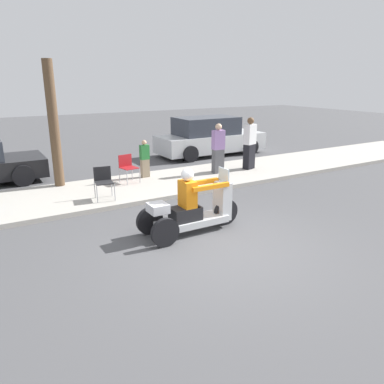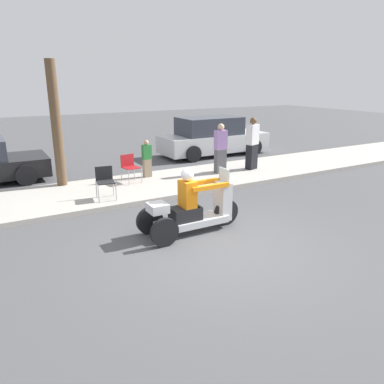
{
  "view_description": "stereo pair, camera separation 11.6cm",
  "coord_description": "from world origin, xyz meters",
  "px_view_note": "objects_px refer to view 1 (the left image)",
  "views": [
    {
      "loc": [
        -3.78,
        -5.3,
        3.11
      ],
      "look_at": [
        -0.06,
        1.03,
        0.88
      ],
      "focal_mm": 35.0,
      "sensor_mm": 36.0,
      "label": 1
    },
    {
      "loc": [
        -3.68,
        -5.36,
        3.11
      ],
      "look_at": [
        -0.06,
        1.03,
        0.88
      ],
      "focal_mm": 35.0,
      "sensor_mm": 36.0,
      "label": 2
    }
  ],
  "objects_px": {
    "motorcycle_trike": "(192,210)",
    "parked_car_lot_center": "(209,137)",
    "spectator_near_curb": "(218,149)",
    "folding_chair_set_back": "(103,180)",
    "spectator_by_tree": "(145,159)",
    "spectator_mid_group": "(250,144)",
    "folding_chair_curbside": "(127,166)",
    "tree_trunk": "(54,125)"
  },
  "relations": [
    {
      "from": "motorcycle_trike",
      "to": "parked_car_lot_center",
      "type": "distance_m",
      "value": 8.45
    },
    {
      "from": "spectator_near_curb",
      "to": "folding_chair_set_back",
      "type": "distance_m",
      "value": 4.19
    },
    {
      "from": "folding_chair_set_back",
      "to": "parked_car_lot_center",
      "type": "height_order",
      "value": "parked_car_lot_center"
    },
    {
      "from": "spectator_by_tree",
      "to": "spectator_mid_group",
      "type": "bearing_deg",
      "value": -11.94
    },
    {
      "from": "folding_chair_set_back",
      "to": "folding_chair_curbside",
      "type": "bearing_deg",
      "value": 47.25
    },
    {
      "from": "spectator_near_curb",
      "to": "parked_car_lot_center",
      "type": "bearing_deg",
      "value": 61.5
    },
    {
      "from": "spectator_mid_group",
      "to": "tree_trunk",
      "type": "distance_m",
      "value": 6.28
    },
    {
      "from": "motorcycle_trike",
      "to": "folding_chair_set_back",
      "type": "height_order",
      "value": "motorcycle_trike"
    },
    {
      "from": "spectator_by_tree",
      "to": "folding_chair_set_back",
      "type": "distance_m",
      "value": 2.35
    },
    {
      "from": "parked_car_lot_center",
      "to": "motorcycle_trike",
      "type": "bearing_deg",
      "value": -125.33
    },
    {
      "from": "folding_chair_curbside",
      "to": "spectator_by_tree",
      "type": "bearing_deg",
      "value": 22.06
    },
    {
      "from": "spectator_mid_group",
      "to": "parked_car_lot_center",
      "type": "xyz_separation_m",
      "value": [
        0.5,
        3.29,
        -0.22
      ]
    },
    {
      "from": "spectator_near_curb",
      "to": "folding_chair_curbside",
      "type": "height_order",
      "value": "spectator_near_curb"
    },
    {
      "from": "tree_trunk",
      "to": "spectator_near_curb",
      "type": "bearing_deg",
      "value": -12.66
    },
    {
      "from": "spectator_by_tree",
      "to": "parked_car_lot_center",
      "type": "distance_m",
      "value": 4.79
    },
    {
      "from": "motorcycle_trike",
      "to": "spectator_near_curb",
      "type": "height_order",
      "value": "spectator_near_curb"
    },
    {
      "from": "spectator_near_curb",
      "to": "motorcycle_trike",
      "type": "bearing_deg",
      "value": -130.6
    },
    {
      "from": "spectator_near_curb",
      "to": "tree_trunk",
      "type": "height_order",
      "value": "tree_trunk"
    },
    {
      "from": "tree_trunk",
      "to": "spectator_mid_group",
      "type": "bearing_deg",
      "value": -10.47
    },
    {
      "from": "spectator_near_curb",
      "to": "parked_car_lot_center",
      "type": "height_order",
      "value": "spectator_near_curb"
    },
    {
      "from": "spectator_mid_group",
      "to": "spectator_by_tree",
      "type": "height_order",
      "value": "spectator_mid_group"
    },
    {
      "from": "spectator_near_curb",
      "to": "folding_chair_set_back",
      "type": "xyz_separation_m",
      "value": [
        -4.1,
        -0.78,
        -0.28
      ]
    },
    {
      "from": "spectator_near_curb",
      "to": "spectator_mid_group",
      "type": "xyz_separation_m",
      "value": [
        1.27,
        -0.04,
        0.07
      ]
    },
    {
      "from": "motorcycle_trike",
      "to": "parked_car_lot_center",
      "type": "xyz_separation_m",
      "value": [
        4.88,
        6.89,
        0.25
      ]
    },
    {
      "from": "motorcycle_trike",
      "to": "folding_chair_curbside",
      "type": "xyz_separation_m",
      "value": [
        0.14,
        4.07,
        0.13
      ]
    },
    {
      "from": "spectator_by_tree",
      "to": "motorcycle_trike",
      "type": "bearing_deg",
      "value": -100.7
    },
    {
      "from": "motorcycle_trike",
      "to": "spectator_near_curb",
      "type": "xyz_separation_m",
      "value": [
        3.12,
        3.64,
        0.41
      ]
    },
    {
      "from": "parked_car_lot_center",
      "to": "tree_trunk",
      "type": "bearing_deg",
      "value": -161.87
    },
    {
      "from": "folding_chair_curbside",
      "to": "tree_trunk",
      "type": "bearing_deg",
      "value": 160.72
    },
    {
      "from": "spectator_mid_group",
      "to": "tree_trunk",
      "type": "height_order",
      "value": "tree_trunk"
    },
    {
      "from": "motorcycle_trike",
      "to": "folding_chair_set_back",
      "type": "xyz_separation_m",
      "value": [
        -0.99,
        2.85,
        0.13
      ]
    },
    {
      "from": "spectator_near_curb",
      "to": "spectator_mid_group",
      "type": "height_order",
      "value": "spectator_mid_group"
    },
    {
      "from": "spectator_near_curb",
      "to": "tree_trunk",
      "type": "xyz_separation_m",
      "value": [
        -4.84,
        1.09,
        0.98
      ]
    },
    {
      "from": "motorcycle_trike",
      "to": "spectator_mid_group",
      "type": "height_order",
      "value": "spectator_mid_group"
    },
    {
      "from": "motorcycle_trike",
      "to": "spectator_by_tree",
      "type": "height_order",
      "value": "motorcycle_trike"
    },
    {
      "from": "folding_chair_set_back",
      "to": "parked_car_lot_center",
      "type": "bearing_deg",
      "value": 34.51
    },
    {
      "from": "spectator_mid_group",
      "to": "tree_trunk",
      "type": "relative_size",
      "value": 0.5
    },
    {
      "from": "spectator_by_tree",
      "to": "folding_chair_curbside",
      "type": "relative_size",
      "value": 1.44
    },
    {
      "from": "spectator_by_tree",
      "to": "tree_trunk",
      "type": "distance_m",
      "value": 2.84
    },
    {
      "from": "folding_chair_set_back",
      "to": "tree_trunk",
      "type": "distance_m",
      "value": 2.37
    },
    {
      "from": "spectator_by_tree",
      "to": "folding_chair_set_back",
      "type": "bearing_deg",
      "value": -140.43
    },
    {
      "from": "spectator_mid_group",
      "to": "tree_trunk",
      "type": "bearing_deg",
      "value": 169.53
    }
  ]
}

